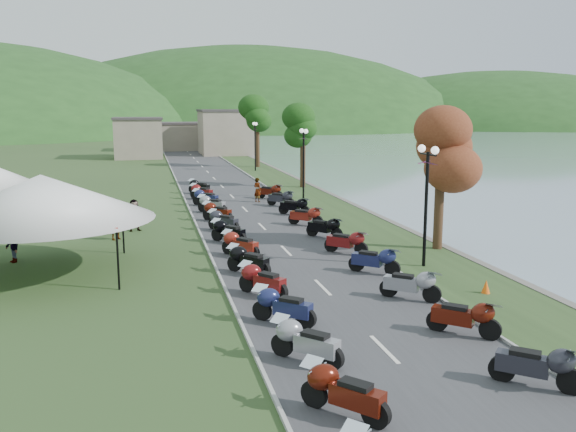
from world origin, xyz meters
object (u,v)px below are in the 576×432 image
pedestrian_b (75,227)px  pedestrian_c (13,262)px  vendor_tent_main (44,225)px  pedestrian_a (117,240)px

pedestrian_b → pedestrian_c: bearing=54.8°
vendor_tent_main → pedestrian_b: (0.07, 9.79, -2.00)m
pedestrian_b → pedestrian_a: bearing=100.0°
pedestrian_c → pedestrian_b: bearing=134.0°
pedestrian_a → pedestrian_b: bearing=80.9°
pedestrian_b → pedestrian_c: size_ratio=0.94×
vendor_tent_main → pedestrian_b: 9.99m
vendor_tent_main → pedestrian_c: bearing=127.3°
vendor_tent_main → pedestrian_a: bearing=67.9°
pedestrian_b → pedestrian_c: pedestrian_c is taller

